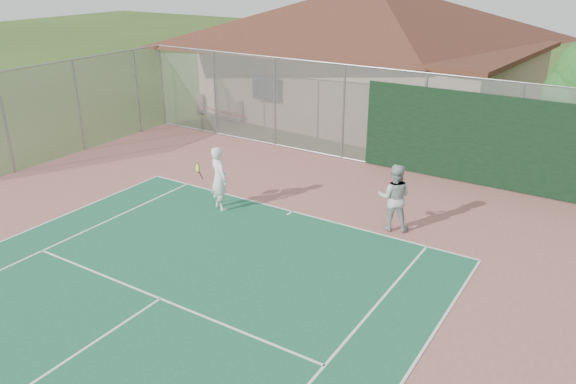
{
  "coord_description": "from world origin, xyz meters",
  "views": [
    {
      "loc": [
        7.97,
        -0.95,
        6.88
      ],
      "look_at": [
        0.96,
        10.12,
        1.47
      ],
      "focal_mm": 35.0,
      "sensor_mm": 36.0,
      "label": 1
    }
  ],
  "objects_px": {
    "bleachers": "(229,105)",
    "player_grey_back": "(394,198)",
    "clubhouse": "(371,46)",
    "player_white_front": "(219,179)"
  },
  "relations": [
    {
      "from": "clubhouse",
      "to": "player_white_front",
      "type": "xyz_separation_m",
      "value": [
        0.95,
        -12.42,
        -2.28
      ]
    },
    {
      "from": "clubhouse",
      "to": "bleachers",
      "type": "relative_size",
      "value": 5.44
    },
    {
      "from": "clubhouse",
      "to": "player_grey_back",
      "type": "bearing_deg",
      "value": -56.99
    },
    {
      "from": "bleachers",
      "to": "player_grey_back",
      "type": "bearing_deg",
      "value": -21.7
    },
    {
      "from": "clubhouse",
      "to": "bleachers",
      "type": "height_order",
      "value": "clubhouse"
    },
    {
      "from": "bleachers",
      "to": "player_white_front",
      "type": "xyz_separation_m",
      "value": [
        6.48,
        -8.76,
        0.45
      ]
    },
    {
      "from": "bleachers",
      "to": "clubhouse",
      "type": "bearing_deg",
      "value": 44.44
    },
    {
      "from": "player_white_front",
      "to": "player_grey_back",
      "type": "bearing_deg",
      "value": -139.93
    },
    {
      "from": "bleachers",
      "to": "player_grey_back",
      "type": "relative_size",
      "value": 1.53
    },
    {
      "from": "bleachers",
      "to": "player_white_front",
      "type": "relative_size",
      "value": 1.49
    }
  ]
}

